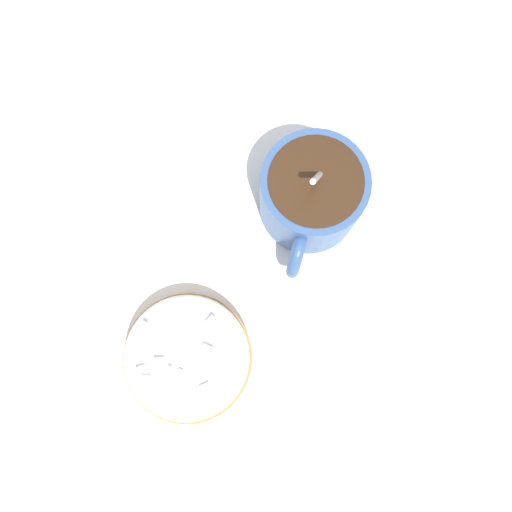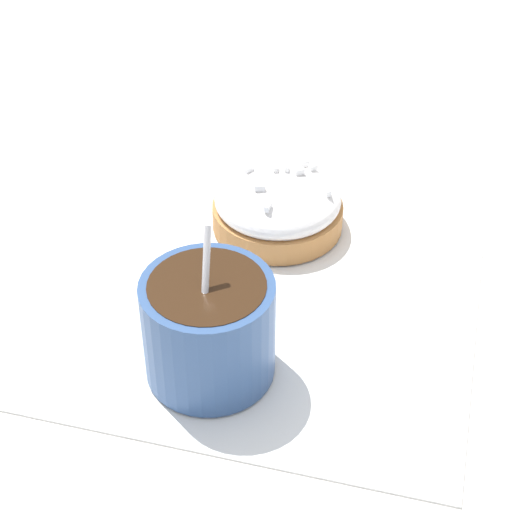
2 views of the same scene
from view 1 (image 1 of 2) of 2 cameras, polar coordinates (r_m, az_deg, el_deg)
The scene contains 4 objects.
ground_plane at distance 0.46m, azimuth -1.87°, elevation -1.36°, with size 3.00×3.00×0.00m, color silver.
paper_napkin at distance 0.46m, azimuth -1.88°, elevation -1.33°, with size 0.27×0.28×0.00m.
coffee_cup at distance 0.44m, azimuth 5.31°, elevation 5.79°, with size 0.10×0.08×0.10m.
frosted_pastry at distance 0.44m, azimuth -6.55°, elevation -9.59°, with size 0.09×0.09×0.04m.
Camera 1 is at (0.05, 0.05, 0.46)m, focal length 42.00 mm.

